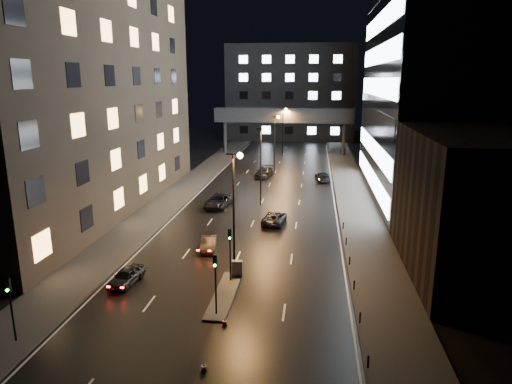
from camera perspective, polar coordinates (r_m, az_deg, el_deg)
ground at (r=71.63m, az=1.72°, el=0.92°), size 160.00×160.00×0.00m
sidewalk_left at (r=69.17m, az=-9.06°, el=0.34°), size 5.00×110.00×0.15m
sidewalk_right at (r=66.68m, az=12.04°, el=-0.31°), size 5.00×110.00×0.15m
building_left at (r=61.06m, az=-22.31°, el=16.57°), size 15.00×48.00×40.00m
building_right_low at (r=41.91m, az=25.48°, el=-1.47°), size 10.00×18.00×12.00m
building_right_glass at (r=68.23m, az=24.05°, el=18.15°), size 20.00×36.00×45.00m
building_far at (r=127.68m, az=4.39°, el=12.29°), size 34.00×14.00×25.00m
skybridge at (r=99.99m, az=3.47°, el=9.45°), size 30.00×3.00×10.00m
median_island at (r=35.92m, az=-3.94°, el=-12.69°), size 1.60×8.00×0.15m
traffic_signal_near at (r=36.95m, az=-3.27°, el=-6.79°), size 0.28×0.34×4.40m
traffic_signal_far at (r=31.97m, az=-5.09°, el=-10.24°), size 0.28×0.34×4.40m
traffic_signal_corner at (r=32.54m, az=-28.37°, el=-11.82°), size 0.28×0.34×4.40m
bollard_row at (r=39.39m, az=11.87°, el=-9.87°), size 0.12×25.12×0.90m
streetlight_near at (r=39.24m, az=-2.60°, el=-0.32°), size 1.45×0.50×10.15m
streetlight_mid_a at (r=58.63m, az=0.76°, el=4.47°), size 1.45×0.50×10.15m
streetlight_mid_b at (r=78.33m, az=2.45°, el=6.87°), size 1.45×0.50×10.15m
streetlight_far at (r=98.15m, az=3.47°, el=8.29°), size 1.45×0.50×10.15m
car_away_a at (r=38.85m, az=-15.91°, el=-10.10°), size 2.12×4.18×1.36m
car_away_b at (r=44.74m, az=-5.91°, el=-6.39°), size 1.94×4.20×1.34m
car_away_c at (r=59.22m, az=-4.72°, el=-1.11°), size 3.29×6.09×1.62m
car_away_d at (r=77.03m, az=1.02°, el=2.47°), size 3.04×5.90×1.64m
car_toward_a at (r=52.39m, az=2.32°, el=-3.24°), size 2.83×5.13×1.36m
car_toward_b at (r=74.86m, az=8.34°, el=1.92°), size 2.69×5.28×1.47m
utility_cabinet at (r=38.57m, az=-2.38°, el=-9.51°), size 0.90×0.55×1.33m
cone_a at (r=31.94m, az=-3.94°, el=-15.92°), size 0.42×0.42×0.55m
cone_b at (r=27.91m, az=-6.53°, el=-20.92°), size 0.43×0.43×0.50m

